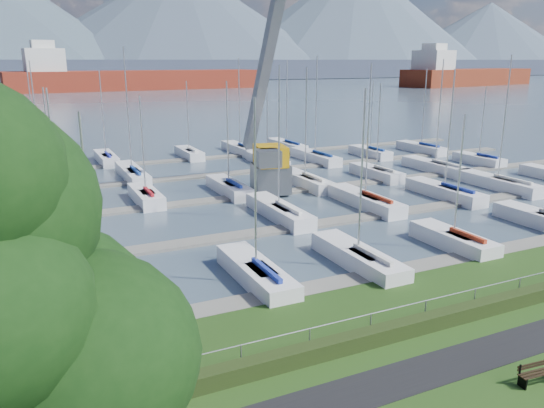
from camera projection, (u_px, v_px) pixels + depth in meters
path at (436, 368)px, 20.72m from camera, size 160.00×2.00×0.04m
water at (47, 87)px, 250.16m from camera, size 800.00×540.00×0.20m
hedge at (395, 331)px, 22.90m from camera, size 80.00×0.70×0.70m
fence at (390, 309)px, 23.03m from camera, size 80.00×0.04×0.04m
foothill at (39, 70)px, 309.51m from camera, size 900.00×80.00×12.00m
mountains at (39, 8)px, 366.95m from camera, size 1190.00×360.00×115.00m
docks at (203, 202)px, 46.07m from camera, size 90.00×41.60×0.25m
bench_right at (539, 373)px, 19.73m from camera, size 1.83×0.59×0.85m
crane at (269, 131)px, 48.77m from camera, size 4.81×13.39×22.35m
cargo_ship_mid at (128, 81)px, 219.45m from camera, size 103.74×24.80×21.50m
cargo_ship_east at (463, 77)px, 256.38m from camera, size 82.36×32.60×21.50m
sailboat_fleet at (166, 134)px, 46.50m from camera, size 74.57×49.58×13.50m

